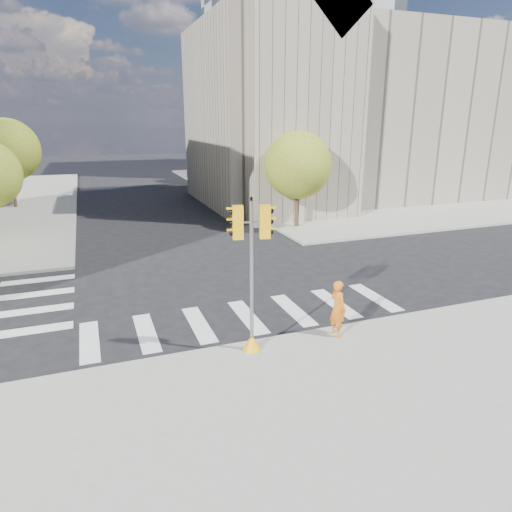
% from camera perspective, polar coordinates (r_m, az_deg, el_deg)
% --- Properties ---
extents(ground, '(160.00, 160.00, 0.00)m').
position_cam_1_polar(ground, '(18.37, -2.83, -5.16)').
color(ground, black).
rests_on(ground, ground).
extents(sidewalk_near, '(30.00, 14.00, 0.15)m').
position_cam_1_polar(sidewalk_near, '(9.98, 19.28, -27.18)').
color(sidewalk_near, gray).
rests_on(sidewalk_near, ground).
extents(sidewalk_far_right, '(28.00, 40.00, 0.15)m').
position_cam_1_polar(sidewalk_far_right, '(49.61, 10.31, 8.67)').
color(sidewalk_far_right, gray).
rests_on(sidewalk_far_right, ground).
extents(civic_building, '(26.00, 16.00, 19.39)m').
position_cam_1_polar(civic_building, '(40.98, 10.36, 17.10)').
color(civic_building, gray).
rests_on(civic_building, ground).
extents(office_tower, '(20.00, 18.00, 30.00)m').
position_cam_1_polar(office_tower, '(64.76, 4.92, 23.96)').
color(office_tower, '#9EA0A3').
rests_on(office_tower, ground).
extents(tree_lw_far, '(4.80, 4.80, 6.95)m').
position_cam_1_polar(tree_lw_far, '(40.69, -28.64, 11.54)').
color(tree_lw_far, '#382616').
rests_on(tree_lw_far, ground).
extents(tree_re_near, '(4.20, 4.20, 6.16)m').
position_cam_1_polar(tree_re_near, '(29.26, 5.28, 11.22)').
color(tree_re_near, '#382616').
rests_on(tree_re_near, ground).
extents(tree_re_mid, '(4.60, 4.60, 6.66)m').
position_cam_1_polar(tree_re_mid, '(40.36, -2.25, 13.22)').
color(tree_re_mid, '#382616').
rests_on(tree_re_mid, ground).
extents(tree_re_far, '(4.00, 4.00, 5.88)m').
position_cam_1_polar(tree_re_far, '(51.90, -6.51, 13.39)').
color(tree_re_far, '#382616').
rests_on(tree_re_far, ground).
extents(lamp_near, '(0.35, 0.18, 8.11)m').
position_cam_1_polar(lamp_near, '(33.05, 3.05, 12.82)').
color(lamp_near, black).
rests_on(lamp_near, sidewalk_far_right).
extents(lamp_far, '(0.35, 0.18, 8.11)m').
position_cam_1_polar(lamp_far, '(46.21, -4.05, 13.93)').
color(lamp_far, black).
rests_on(lamp_far, sidewalk_far_right).
extents(traffic_signal, '(1.08, 0.56, 4.66)m').
position_cam_1_polar(traffic_signal, '(13.27, -0.55, -4.09)').
color(traffic_signal, '#F1AB0C').
rests_on(traffic_signal, sidewalk_near).
extents(photographer, '(0.51, 0.72, 1.85)m').
position_cam_1_polar(photographer, '(14.84, 10.19, -6.43)').
color(photographer, orange).
rests_on(photographer, sidewalk_near).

